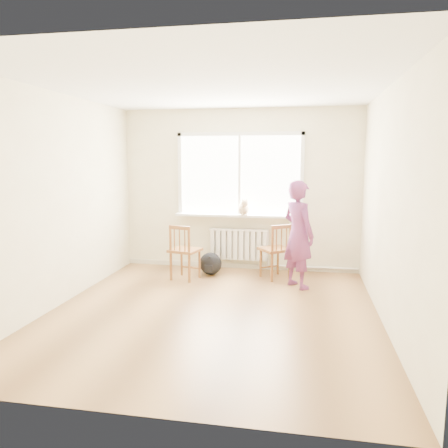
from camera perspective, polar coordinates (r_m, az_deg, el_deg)
The scene contains 13 objects.
floor at distance 5.49m, azimuth -1.49°, elevation -11.44°, with size 4.50×4.50×0.00m, color #A27342.
ceiling at distance 5.23m, azimuth -1.61°, elevation 17.61°, with size 4.50×4.50×0.00m, color white.
back_wall at distance 7.40m, azimuth 2.09°, elevation 4.45°, with size 4.00×0.01×2.70m, color #F0E9C0.
window at distance 7.36m, azimuth 2.07°, elevation 6.87°, with size 2.12×0.05×1.42m.
windowsill at distance 7.33m, azimuth 1.94°, elevation 1.12°, with size 2.15×0.22×0.04m, color white.
radiator at distance 7.43m, azimuth 1.94°, elevation -2.62°, with size 1.00×0.12×0.55m.
heating_pipe at distance 7.46m, azimuth 11.55°, elevation -5.57°, with size 0.04×0.04×1.40m, color silver.
baseboard at distance 7.59m, azimuth 2.01°, elevation -5.47°, with size 4.00×0.03×0.08m, color beige.
chair_left at distance 6.81m, azimuth -5.30°, elevation -3.67°, with size 0.52×0.50×0.87m.
chair_right at distance 6.89m, azimuth 6.94°, elevation -3.54°, with size 0.59×0.59×0.88m.
person at distance 6.42m, azimuth 9.68°, elevation -1.35°, with size 0.57×0.38×1.57m, color #B23B53.
cat at distance 7.21m, azimuth 2.58°, elevation 2.09°, with size 0.26×0.42×0.29m.
backpack at distance 7.13m, azimuth -1.77°, elevation -5.20°, with size 0.37×0.27×0.37m, color black.
Camera 1 is at (1.07, -5.05, 1.87)m, focal length 35.00 mm.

